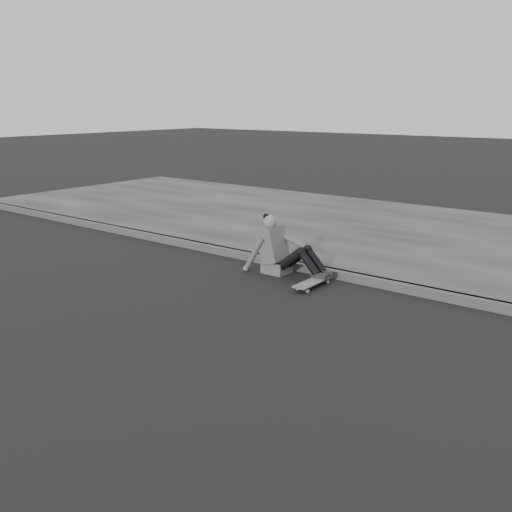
% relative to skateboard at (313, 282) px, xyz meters
% --- Properties ---
extents(ground, '(80.00, 80.00, 0.00)m').
position_rel_skateboard_xyz_m(ground, '(1.89, -2.01, -0.07)').
color(ground, black).
rests_on(ground, ground).
extents(curb, '(24.00, 0.16, 0.12)m').
position_rel_skateboard_xyz_m(curb, '(1.89, 0.57, -0.01)').
color(curb, '#474747').
rests_on(curb, ground).
extents(skateboard, '(0.20, 0.78, 0.09)m').
position_rel_skateboard_xyz_m(skateboard, '(0.00, 0.00, 0.00)').
color(skateboard, gray).
rests_on(skateboard, ground).
extents(seated_woman, '(1.38, 0.46, 0.88)m').
position_rel_skateboard_xyz_m(seated_woman, '(-0.73, 0.25, 0.29)').
color(seated_woman, '#57575A').
rests_on(seated_woman, ground).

